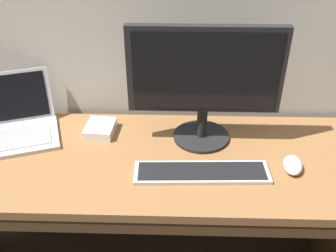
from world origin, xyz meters
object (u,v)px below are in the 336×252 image
(computer_mouse, at_px, (293,165))
(wired_keyboard, at_px, (202,172))
(external_drive_box, at_px, (100,129))
(laptop_silver, at_px, (11,125))
(external_monitor, at_px, (205,78))

(computer_mouse, bearing_deg, wired_keyboard, -163.16)
(wired_keyboard, height_order, external_drive_box, external_drive_box)
(laptop_silver, bearing_deg, external_drive_box, 3.94)
(external_monitor, xyz_separation_m, wired_keyboard, (-0.01, -0.21, -0.27))
(laptop_silver, height_order, external_drive_box, laptop_silver)
(laptop_silver, relative_size, external_drive_box, 3.21)
(external_monitor, distance_m, wired_keyboard, 0.34)
(wired_keyboard, relative_size, external_drive_box, 3.68)
(computer_mouse, distance_m, external_drive_box, 0.76)
(external_drive_box, bearing_deg, computer_mouse, -16.10)
(external_monitor, relative_size, external_drive_box, 4.30)
(external_monitor, bearing_deg, laptop_silver, 178.98)
(laptop_silver, height_order, wired_keyboard, laptop_silver)
(computer_mouse, bearing_deg, external_monitor, 161.95)
(laptop_silver, height_order, computer_mouse, laptop_silver)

